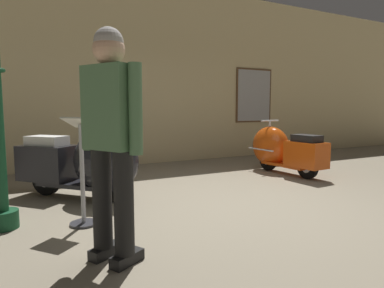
{
  "coord_description": "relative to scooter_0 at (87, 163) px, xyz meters",
  "views": [
    {
      "loc": [
        -2.37,
        -3.33,
        1.19
      ],
      "look_at": [
        0.06,
        1.4,
        0.62
      ],
      "focal_mm": 31.37,
      "sensor_mm": 36.0,
      "label": 1
    }
  ],
  "objects": [
    {
      "name": "ground_plane",
      "position": [
        1.63,
        -1.09,
        -0.48
      ],
      "size": [
        60.0,
        60.0,
        0.0
      ],
      "primitive_type": "plane",
      "color": "gray"
    },
    {
      "name": "showroom_back_wall",
      "position": [
        1.64,
        2.44,
        1.41
      ],
      "size": [
        18.0,
        0.24,
        3.8
      ],
      "color": "#CCB784",
      "rests_on": "ground"
    },
    {
      "name": "scooter_0",
      "position": [
        0.0,
        0.0,
        0.0
      ],
      "size": [
        1.54,
        1.6,
        1.06
      ],
      "rotation": [
        0.0,
        0.0,
        -0.82
      ],
      "color": "black",
      "rests_on": "ground"
    },
    {
      "name": "scooter_1",
      "position": [
        3.47,
        0.25,
        -0.04
      ],
      "size": [
        0.57,
        1.61,
        0.96
      ],
      "rotation": [
        0.0,
        0.0,
        1.64
      ],
      "color": "black",
      "rests_on": "ground"
    },
    {
      "name": "visitor_0",
      "position": [
        -0.15,
        -1.93,
        0.54
      ],
      "size": [
        0.42,
        0.53,
        1.77
      ],
      "rotation": [
        0.0,
        0.0,
        0.51
      ],
      "color": "black",
      "rests_on": "ground"
    },
    {
      "name": "info_stanchion",
      "position": [
        -0.22,
        -0.97,
        -0.02
      ],
      "size": [
        0.38,
        0.39,
        1.1
      ],
      "color": "#333338",
      "rests_on": "ground"
    }
  ]
}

